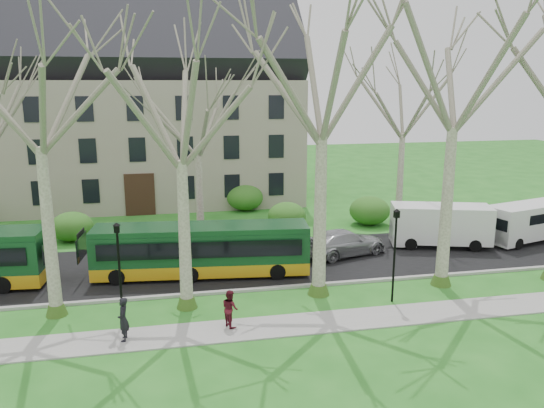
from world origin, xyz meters
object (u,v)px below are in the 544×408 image
Objects in this scene: van_a at (440,226)px; van_b at (527,223)px; sedan at (345,242)px; pedestrian_b at (230,308)px; pedestrian_a at (123,319)px; bus_follow at (202,250)px.

van_a reaches higher than van_b.
pedestrian_b is at bearing 119.26° from sedan.
pedestrian_b is at bearing 97.78° from pedestrian_a.
sedan is 10.99m from pedestrian_b.
van_a is 3.73× the size of pedestrian_b.
van_a is 5.80m from van_b.
van_b is at bearing 11.37° from bus_follow.
sedan is 12.06m from van_b.
bus_follow is at bearing 84.60° from sedan.
bus_follow reaches higher than pedestrian_b.
pedestrian_b is (4.20, 0.40, -0.09)m from pedestrian_a.
van_b is 25.38m from pedestrian_a.
van_a is at bearing -81.83° from pedestrian_b.
van_b is at bearing -90.39° from pedestrian_b.
pedestrian_b is at bearing -132.24° from van_a.
bus_follow is at bearing -16.45° from pedestrian_b.
van_b is (5.79, -0.22, -0.07)m from van_a.
van_a is at bearing -102.31° from sedan.
pedestrian_a is at bearing 72.60° from pedestrian_b.
van_b is 3.53× the size of pedestrian_b.
pedestrian_b is (-7.65, -7.89, 0.04)m from sedan.
van_b reaches higher than pedestrian_b.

